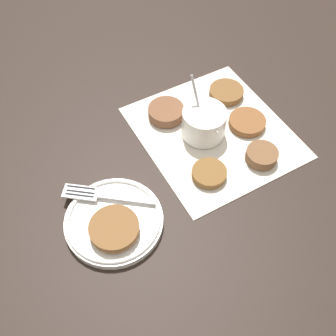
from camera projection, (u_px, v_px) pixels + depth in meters
ground_plane at (226, 136)px, 0.82m from camera, size 4.00×4.00×0.00m
napkin at (213, 132)px, 0.82m from camera, size 0.33×0.30×0.00m
sauce_bowl at (204, 124)px, 0.79m from camera, size 0.10×0.09×0.12m
fritter_0 at (166, 112)px, 0.83m from camera, size 0.08×0.08×0.02m
fritter_1 at (209, 173)px, 0.75m from camera, size 0.07×0.07×0.01m
fritter_2 at (226, 92)px, 0.87m from camera, size 0.08×0.08×0.02m
fritter_3 at (247, 122)px, 0.82m from camera, size 0.08×0.08×0.01m
fritter_4 at (262, 155)px, 0.77m from camera, size 0.06×0.06×0.02m
serving_plate at (114, 220)px, 0.69m from camera, size 0.17×0.17×0.02m
fritter_on_plate at (114, 228)px, 0.66m from camera, size 0.09×0.09×0.01m
fork at (99, 195)px, 0.70m from camera, size 0.12×0.15×0.00m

